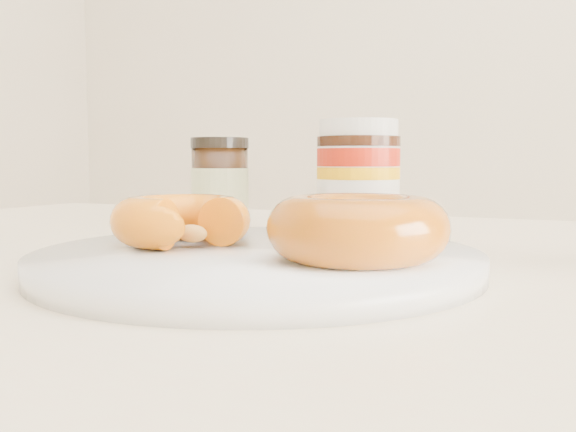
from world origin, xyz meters
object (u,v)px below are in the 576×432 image
at_px(dining_table, 365,380).
at_px(nutella_jar, 358,174).
at_px(dark_jar, 220,185).
at_px(donut_whole, 358,228).
at_px(plate, 258,260).
at_px(donut_bitten, 181,220).

bearing_deg(dining_table, nutella_jar, 110.74).
distance_m(dining_table, dark_jar, 0.31).
bearing_deg(dark_jar, donut_whole, -44.37).
distance_m(plate, nutella_jar, 0.23).
bearing_deg(donut_whole, donut_bitten, 173.07).
bearing_deg(donut_whole, nutella_jar, 108.68).
bearing_deg(nutella_jar, dining_table, -69.26).
relative_size(donut_whole, nutella_jar, 0.97).
distance_m(plate, donut_whole, 0.08).
relative_size(plate, donut_bitten, 3.00).
height_order(donut_whole, nutella_jar, nutella_jar).
bearing_deg(donut_bitten, nutella_jar, 68.30).
distance_m(donut_whole, nutella_jar, 0.25).
relative_size(dining_table, plate, 4.56).
relative_size(nutella_jar, dark_jar, 1.15).
distance_m(dining_table, donut_whole, 0.13).
bearing_deg(donut_bitten, plate, -8.58).
bearing_deg(nutella_jar, dark_jar, -179.54).
xyz_separation_m(plate, donut_whole, (0.08, -0.01, 0.03)).
relative_size(dining_table, donut_whole, 12.36).
distance_m(dining_table, plate, 0.12).
xyz_separation_m(plate, dark_jar, (-0.16, 0.22, 0.04)).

